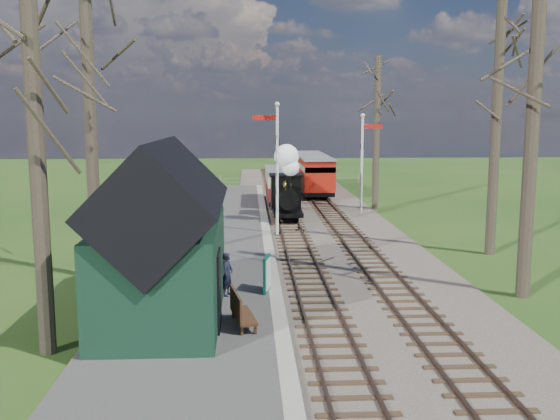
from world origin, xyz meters
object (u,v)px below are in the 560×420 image
Objects in this scene: coach at (281,184)px; red_carriage_b at (308,169)px; person at (227,274)px; red_carriage_a at (316,176)px; semaphore_far at (363,156)px; bench at (239,310)px; semaphore_near at (276,159)px; sign_board at (267,274)px; station_shed at (163,242)px; locomotive at (287,187)px.

red_carriage_b is at bearing 74.06° from coach.
red_carriage_a is at bearing 7.91° from person.
red_carriage_a is (2.60, 3.61, 0.17)m from coach.
semaphore_far reaches higher than bench.
person is at bearing -100.66° from semaphore_near.
semaphore_far is at bearing -3.29° from person.
sign_board is at bearing 75.55° from bench.
station_shed is 0.99× the size of coach.
bench is (-6.64, -18.87, -2.72)m from semaphore_far.
semaphore_far is 13.55m from red_carriage_b.
person is at bearing -97.49° from coach.
red_carriage_a is at bearing 75.04° from station_shed.
station_shed is at bearing -104.86° from locomotive.
semaphore_near reaches higher than locomotive.
person is (-0.40, 2.78, 0.23)m from bench.
sign_board is at bearing 38.51° from station_shed.
person is at bearing -164.09° from sign_board.
coach is at bearing 85.69° from semaphore_near.
coach is 5.60× the size of sign_board.
locomotive is (4.29, 16.15, -0.41)m from station_shed.
locomotive is 0.76× the size of red_carriage_b.
bench is (-0.81, -3.13, -0.14)m from sign_board.
coach is 1.21× the size of red_carriage_b.
red_carriage_b is (3.37, 19.31, -2.09)m from semaphore_near.
coach is at bearing -105.94° from red_carriage_b.
red_carriage_a is at bearing 80.22° from sign_board.
semaphore_far is 8.21m from red_carriage_a.
red_carriage_a is at bearing 54.20° from coach.
coach is 20.47m from person.
coach is at bearing 79.05° from station_shed.
person is at bearing -100.16° from red_carriage_b.
sign_board is (-4.06, -23.55, -0.77)m from red_carriage_a.
red_carriage_b is at bearing 80.10° from semaphore_near.
station_shed is 1.10× the size of semaphore_far.
bench is (-4.87, -32.18, -0.91)m from red_carriage_b.
bench is at bearing -104.45° from sign_board.
red_carriage_a is 27.13m from bench.
sign_board is at bearing -110.33° from semaphore_far.
semaphore_far reaches higher than sign_board.
person is (-5.27, -23.90, -0.68)m from red_carriage_a.
red_carriage_b is (2.60, 9.11, 0.17)m from coach.
semaphore_near is at bearing 85.94° from sign_board.
semaphore_near is 13.30m from bench.
bench is at bearing -151.46° from person.
semaphore_near reaches higher than person.
red_carriage_b reaches higher than sign_board.
bench is 2.82m from person.
coach reaches higher than sign_board.
semaphore_near is at bearing -99.90° from red_carriage_b.
red_carriage_b is 4.63× the size of sign_board.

